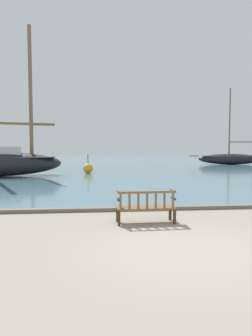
% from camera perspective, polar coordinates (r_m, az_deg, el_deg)
% --- Properties ---
extents(ground_plane, '(160.00, 160.00, 0.00)m').
position_cam_1_polar(ground_plane, '(6.54, 10.89, -14.82)').
color(ground_plane, gray).
extents(harbor_water, '(100.00, 80.00, 0.08)m').
position_cam_1_polar(harbor_water, '(50.01, -3.55, 1.54)').
color(harbor_water, slate).
rests_on(harbor_water, ground).
extents(quay_edge_kerb, '(40.00, 0.30, 0.12)m').
position_cam_1_polar(quay_edge_kerb, '(10.15, 4.67, -7.66)').
color(quay_edge_kerb, '#675F54').
rests_on(quay_edge_kerb, ground).
extents(park_bench, '(1.61, 0.56, 0.92)m').
position_cam_1_polar(park_bench, '(8.35, 3.79, -7.30)').
color(park_bench, '#3D2A19').
rests_on(park_bench, ground).
extents(sailboat_far_starboard, '(8.64, 3.13, 9.03)m').
position_cam_1_polar(sailboat_far_starboard, '(38.07, 19.27, 1.73)').
color(sailboat_far_starboard, black).
rests_on(sailboat_far_starboard, harbor_water).
extents(channel_buoy, '(0.78, 0.78, 1.48)m').
position_cam_1_polar(channel_buoy, '(23.84, -7.26, -0.02)').
color(channel_buoy, gold).
rests_on(channel_buoy, harbor_water).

